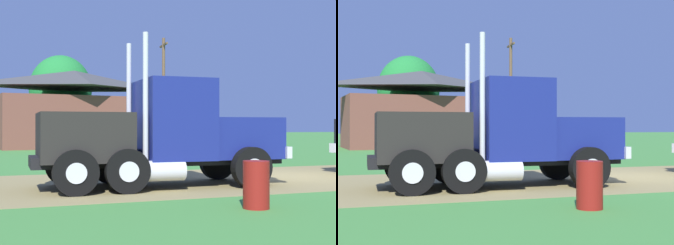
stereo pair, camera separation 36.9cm
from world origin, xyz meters
The scene contains 7 objects.
ground_plane centered at (0.00, 0.00, 0.00)m, with size 200.00×200.00×0.00m, color #408337.
dirt_track centered at (0.00, 0.00, 0.00)m, with size 120.00×6.70×0.01m, color olive.
truck_foreground_white centered at (-4.87, -0.97, 1.36)m, with size 6.92×2.69×4.00m.
steel_barrel centered at (-4.18, -4.94, 0.47)m, with size 0.53×0.53×0.95m, color maroon.
shed_building centered at (-3.35, 24.34, 2.88)m, with size 12.73×7.67×5.96m.
utility_pole_far centered at (4.24, 25.13, 4.81)m, with size 0.29×2.20×9.11m.
tree_mid centered at (-3.75, 29.76, 4.87)m, with size 5.44×5.44×7.87m.
Camera 1 is at (-9.05, -13.40, 1.64)m, focal length 51.64 mm.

